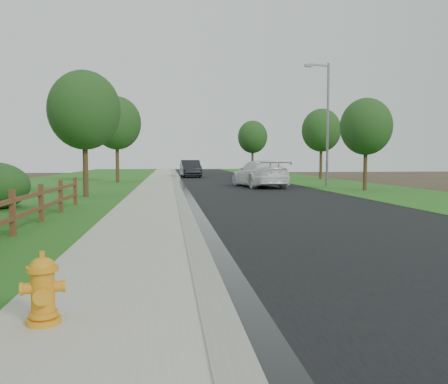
{
  "coord_description": "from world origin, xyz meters",
  "views": [
    {
      "loc": [
        -0.13,
        -3.42,
        1.78
      ],
      "look_at": [
        0.98,
        5.97,
        1.12
      ],
      "focal_mm": 38.0,
      "sensor_mm": 36.0,
      "label": 1
    }
  ],
  "objects": [
    {
      "name": "road",
      "position": [
        4.6,
        35.0,
        0.01
      ],
      "size": [
        8.0,
        90.0,
        0.02
      ],
      "primitive_type": "cube",
      "color": "black",
      "rests_on": "ground"
    },
    {
      "name": "curb",
      "position": [
        0.4,
        35.0,
        0.06
      ],
      "size": [
        0.4,
        90.0,
        0.12
      ],
      "primitive_type": "cube",
      "color": "gray",
      "rests_on": "ground"
    },
    {
      "name": "wet_gutter",
      "position": [
        0.75,
        35.0,
        0.02
      ],
      "size": [
        0.5,
        90.0,
        0.0
      ],
      "primitive_type": "cube",
      "color": "black",
      "rests_on": "road"
    },
    {
      "name": "sidewalk",
      "position": [
        -0.9,
        35.0,
        0.05
      ],
      "size": [
        2.2,
        90.0,
        0.1
      ],
      "primitive_type": "cube",
      "color": "#ABA895",
      "rests_on": "ground"
    },
    {
      "name": "grass_strip",
      "position": [
        -2.8,
        35.0,
        0.03
      ],
      "size": [
        1.6,
        90.0,
        0.06
      ],
      "primitive_type": "cube",
      "color": "#28611B",
      "rests_on": "ground"
    },
    {
      "name": "lawn_near",
      "position": [
        -8.0,
        35.0,
        0.02
      ],
      "size": [
        9.0,
        90.0,
        0.04
      ],
      "primitive_type": "cube",
      "color": "#28611B",
      "rests_on": "ground"
    },
    {
      "name": "verge_far",
      "position": [
        11.5,
        35.0,
        0.02
      ],
      "size": [
        6.0,
        90.0,
        0.04
      ],
      "primitive_type": "cube",
      "color": "#28611B",
      "rests_on": "ground"
    },
    {
      "name": "fire_hydrant",
      "position": [
        -1.4,
        1.49,
        0.44
      ],
      "size": [
        0.49,
        0.4,
        0.75
      ],
      "color": "orange",
      "rests_on": "sidewalk"
    },
    {
      "name": "white_suv",
      "position": [
        5.57,
        25.88,
        0.85
      ],
      "size": [
        3.12,
        6.02,
        1.67
      ],
      "primitive_type": "imported",
      "rotation": [
        0.0,
        0.0,
        3.28
      ],
      "color": "white",
      "rests_on": "road"
    },
    {
      "name": "dark_car_mid",
      "position": [
        7.2,
        35.11,
        0.87
      ],
      "size": [
        3.0,
        5.31,
        1.7
      ],
      "primitive_type": "imported",
      "rotation": [
        0.0,
        0.0,
        2.93
      ],
      "color": "black",
      "rests_on": "road"
    },
    {
      "name": "dark_car_far",
      "position": [
        2.0,
        42.43,
        0.85
      ],
      "size": [
        1.98,
        5.13,
        1.66
      ],
      "primitive_type": "imported",
      "rotation": [
        0.0,
        0.0,
        0.04
      ],
      "color": "black",
      "rests_on": "road"
    },
    {
      "name": "streetlight",
      "position": [
        10.01,
        26.42,
        4.49
      ],
      "size": [
        1.8,
        0.62,
        7.92
      ],
      "color": "slate",
      "rests_on": "ground"
    },
    {
      "name": "tree_near_left",
      "position": [
        -3.9,
        18.9,
        3.99
      ],
      "size": [
        3.27,
        3.27,
        5.8
      ],
      "color": "#3E3019",
      "rests_on": "ground"
    },
    {
      "name": "tree_near_right",
      "position": [
        10.73,
        21.75,
        3.55
      ],
      "size": [
        2.85,
        2.85,
        5.13
      ],
      "color": "#3E3019",
      "rests_on": "ground"
    },
    {
      "name": "tree_mid_left",
      "position": [
        -3.9,
        32.66,
        4.43
      ],
      "size": [
        3.59,
        3.59,
        6.41
      ],
      "color": "#3E3019",
      "rests_on": "ground"
    },
    {
      "name": "tree_mid_right",
      "position": [
        13.0,
        36.35,
        4.24
      ],
      "size": [
        3.37,
        3.37,
        6.1
      ],
      "color": "#3E3019",
      "rests_on": "ground"
    },
    {
      "name": "tree_far_right",
      "position": [
        9.0,
        47.57,
        4.16
      ],
      "size": [
        3.22,
        3.22,
        5.95
      ],
      "color": "#3E3019",
      "rests_on": "ground"
    }
  ]
}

